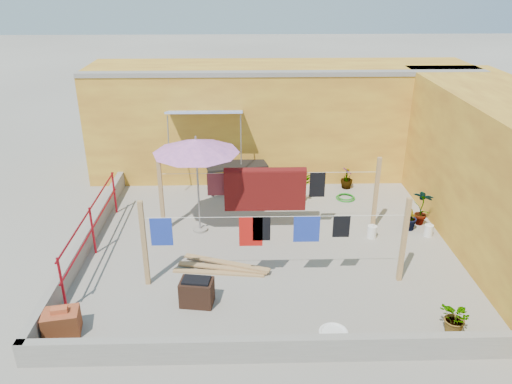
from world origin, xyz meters
TOP-DOWN VIEW (x-y plane):
  - ground at (0.00, 0.00)m, footprint 80.00×80.00m
  - wall_back at (0.50, 4.69)m, footprint 11.00×3.27m
  - parapet_front at (0.00, -3.58)m, footprint 8.30×0.16m
  - parapet_left at (-4.08, 0.00)m, footprint 0.16×7.30m
  - red_railing at (-3.85, -0.20)m, footprint 0.05×4.20m
  - clothesline_rig at (-0.10, 0.57)m, footprint 5.09×2.35m
  - patio_umbrella at (-1.64, 0.78)m, footprint 2.47×2.47m
  - outdoor_table at (-0.80, 3.20)m, footprint 1.80×1.16m
  - brick_stack at (-3.70, -2.84)m, footprint 0.66×0.53m
  - lumber_pile at (-1.04, -0.96)m, footprint 2.01×0.80m
  - brazier at (-1.47, -2.08)m, footprint 0.65×0.48m
  - white_basin at (0.91, -3.03)m, footprint 0.51×0.51m
  - water_jug_a at (3.70, 0.37)m, footprint 0.21×0.21m
  - water_jug_b at (2.36, 0.33)m, footprint 0.22×0.22m
  - green_hose at (2.17, 2.48)m, footprint 0.52×0.52m
  - plant_back_a at (0.80, 2.35)m, footprint 0.95×0.91m
  - plant_back_b at (2.32, 3.20)m, footprint 0.39×0.39m
  - plant_right_a at (3.70, 0.96)m, footprint 0.59×0.56m
  - plant_right_b at (3.35, 0.66)m, footprint 0.37×0.42m
  - plant_right_c at (2.99, -3.00)m, footprint 0.63×0.67m

SIDE VIEW (x-z plane):
  - ground at x=0.00m, z-range 0.00..0.00m
  - green_hose at x=2.17m, z-range 0.00..0.07m
  - white_basin at x=0.91m, z-range 0.00..0.09m
  - lumber_pile at x=-1.04m, z-range 0.00..0.12m
  - water_jug_a at x=3.70m, z-range -0.02..0.30m
  - water_jug_b at x=2.36m, z-range -0.02..0.32m
  - parapet_front at x=0.00m, z-range 0.00..0.44m
  - parapet_left at x=-4.08m, z-range 0.00..0.44m
  - brick_stack at x=-3.70m, z-range -0.04..0.48m
  - brazier at x=-1.47m, z-range -0.01..0.53m
  - plant_right_c at x=2.99m, z-range 0.00..0.59m
  - plant_back_b at x=2.32m, z-range 0.00..0.61m
  - plant_right_b at x=3.35m, z-range 0.00..0.66m
  - plant_back_a at x=0.80m, z-range 0.00..0.82m
  - plant_right_a at x=3.70m, z-range 0.00..0.93m
  - outdoor_table at x=-0.80m, z-range 0.31..1.09m
  - red_railing at x=-3.85m, z-range 0.17..1.27m
  - clothesline_rig at x=-0.10m, z-range 0.12..1.92m
  - wall_back at x=0.50m, z-range 0.00..3.21m
  - patio_umbrella at x=-1.64m, z-range 0.93..3.28m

